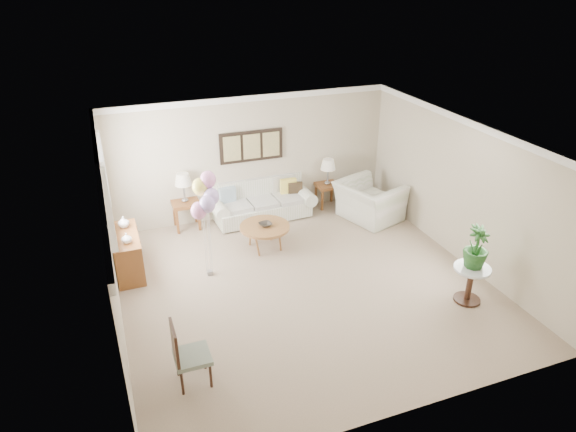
% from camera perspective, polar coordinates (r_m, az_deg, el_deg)
% --- Properties ---
extents(ground_plane, '(6.00, 6.00, 0.00)m').
position_cam_1_polar(ground_plane, '(8.86, 1.87, -7.64)').
color(ground_plane, tan).
extents(room_shell, '(6.04, 6.04, 2.60)m').
position_cam_1_polar(room_shell, '(8.11, 1.07, 2.13)').
color(room_shell, '#BCAF97').
rests_on(room_shell, ground).
extents(wall_art_triptych, '(1.35, 0.06, 0.65)m').
position_cam_1_polar(wall_art_triptych, '(10.70, -4.07, 7.75)').
color(wall_art_triptych, black).
rests_on(wall_art_triptych, ground).
extents(sofa, '(2.26, 0.93, 0.82)m').
position_cam_1_polar(sofa, '(10.99, -2.98, 1.39)').
color(sofa, silver).
rests_on(sofa, ground).
extents(end_table_left, '(0.55, 0.50, 0.60)m').
position_cam_1_polar(end_table_left, '(10.66, -11.32, 1.15)').
color(end_table_left, brown).
rests_on(end_table_left, ground).
extents(end_table_right, '(0.49, 0.44, 0.53)m').
position_cam_1_polar(end_table_right, '(11.49, 4.39, 3.17)').
color(end_table_right, brown).
rests_on(end_table_right, ground).
extents(lamp_left, '(0.34, 0.34, 0.60)m').
position_cam_1_polar(lamp_left, '(10.44, -11.59, 3.92)').
color(lamp_left, gray).
rests_on(lamp_left, end_table_left).
extents(lamp_right, '(0.33, 0.33, 0.58)m').
position_cam_1_polar(lamp_right, '(11.29, 4.48, 5.65)').
color(lamp_right, gray).
rests_on(lamp_right, end_table_right).
extents(coffee_table, '(0.96, 0.96, 0.48)m').
position_cam_1_polar(coffee_table, '(9.73, -2.60, -1.28)').
color(coffee_table, '#92633E').
rests_on(coffee_table, ground).
extents(decor_bowl, '(0.27, 0.27, 0.06)m').
position_cam_1_polar(decor_bowl, '(9.69, -2.53, -0.96)').
color(decor_bowl, '#2A251E').
rests_on(decor_bowl, coffee_table).
extents(armchair, '(1.42, 1.52, 0.81)m').
position_cam_1_polar(armchair, '(11.01, 8.97, 1.63)').
color(armchair, silver).
rests_on(armchair, ground).
extents(side_table, '(0.58, 0.58, 0.63)m').
position_cam_1_polar(side_table, '(8.72, 19.68, -6.27)').
color(side_table, silver).
rests_on(side_table, ground).
extents(potted_plant, '(0.49, 0.49, 0.70)m').
position_cam_1_polar(potted_plant, '(8.50, 20.22, -3.27)').
color(potted_plant, '#1A491B').
rests_on(potted_plant, side_table).
extents(accent_chair, '(0.46, 0.46, 0.94)m').
position_cam_1_polar(accent_chair, '(6.88, -11.22, -14.73)').
color(accent_chair, gray).
rests_on(accent_chair, ground).
extents(credenza, '(0.46, 1.20, 0.74)m').
position_cam_1_polar(credenza, '(9.46, -17.41, -3.96)').
color(credenza, brown).
rests_on(credenza, ground).
extents(vase_white, '(0.17, 0.17, 0.18)m').
position_cam_1_polar(vase_white, '(8.97, -17.51, -2.35)').
color(vase_white, silver).
rests_on(vase_white, credenza).
extents(vase_sage, '(0.22, 0.22, 0.21)m').
position_cam_1_polar(vase_sage, '(9.50, -17.82, -0.63)').
color(vase_sage, silver).
rests_on(vase_sage, credenza).
extents(balloon_cluster, '(0.50, 0.49, 1.90)m').
position_cam_1_polar(balloon_cluster, '(8.53, -9.20, 2.20)').
color(balloon_cluster, gray).
rests_on(balloon_cluster, ground).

